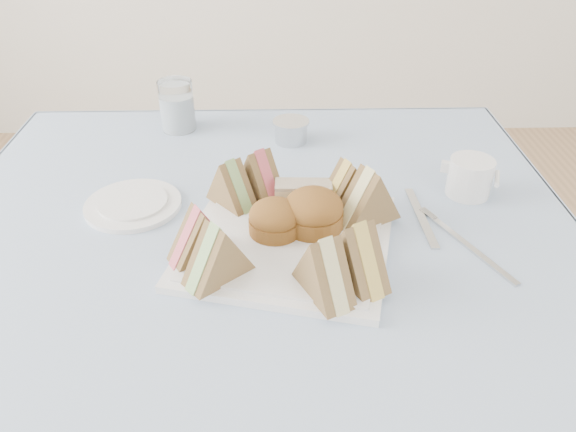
{
  "coord_description": "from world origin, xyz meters",
  "views": [
    {
      "loc": [
        0.03,
        -0.68,
        1.25
      ],
      "look_at": [
        0.05,
        -0.0,
        0.8
      ],
      "focal_mm": 35.0,
      "sensor_mm": 36.0,
      "label": 1
    }
  ],
  "objects_px": {
    "creamer_jug": "(470,177)",
    "serving_plate": "(288,240)",
    "table": "(264,404)",
    "water_glass": "(177,106)"
  },
  "relations": [
    {
      "from": "creamer_jug",
      "to": "serving_plate",
      "type": "bearing_deg",
      "value": -136.61
    },
    {
      "from": "table",
      "to": "serving_plate",
      "type": "relative_size",
      "value": 3.02
    },
    {
      "from": "creamer_jug",
      "to": "water_glass",
      "type": "bearing_deg",
      "value": 172.18
    },
    {
      "from": "table",
      "to": "water_glass",
      "type": "xyz_separation_m",
      "value": [
        -0.17,
        0.41,
        0.43
      ]
    },
    {
      "from": "serving_plate",
      "to": "water_glass",
      "type": "distance_m",
      "value": 0.47
    },
    {
      "from": "serving_plate",
      "to": "creamer_jug",
      "type": "xyz_separation_m",
      "value": [
        0.31,
        0.14,
        0.03
      ]
    },
    {
      "from": "water_glass",
      "to": "creamer_jug",
      "type": "relative_size",
      "value": 1.4
    },
    {
      "from": "table",
      "to": "serving_plate",
      "type": "distance_m",
      "value": 0.38
    },
    {
      "from": "table",
      "to": "water_glass",
      "type": "relative_size",
      "value": 8.65
    },
    {
      "from": "table",
      "to": "creamer_jug",
      "type": "bearing_deg",
      "value": 20.98
    }
  ]
}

